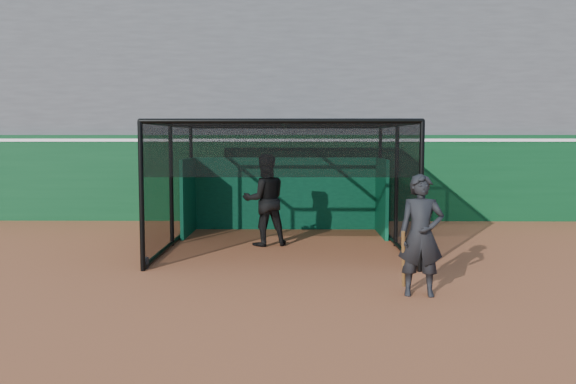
{
  "coord_description": "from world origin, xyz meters",
  "views": [
    {
      "loc": [
        1.07,
        -9.29,
        2.39
      ],
      "look_at": [
        0.94,
        2.0,
        1.4
      ],
      "focal_mm": 38.0,
      "sensor_mm": 36.0,
      "label": 1
    }
  ],
  "objects": [
    {
      "name": "ground",
      "position": [
        0.0,
        0.0,
        0.0
      ],
      "size": [
        120.0,
        120.0,
        0.0
      ],
      "primitive_type": "plane",
      "color": "#974E2C",
      "rests_on": "ground"
    },
    {
      "name": "outfield_wall",
      "position": [
        0.0,
        8.5,
        1.29
      ],
      "size": [
        50.0,
        0.5,
        2.5
      ],
      "color": "#0A3A1A",
      "rests_on": "ground"
    },
    {
      "name": "grandstand",
      "position": [
        0.0,
        12.27,
        4.48
      ],
      "size": [
        50.0,
        7.85,
        8.95
      ],
      "color": "#4C4C4F",
      "rests_on": "ground"
    },
    {
      "name": "batting_cage",
      "position": [
        0.82,
        4.21,
        1.35
      ],
      "size": [
        5.1,
        5.37,
        2.7
      ],
      "color": "black",
      "rests_on": "ground"
    },
    {
      "name": "batter",
      "position": [
        0.4,
        4.23,
        1.02
      ],
      "size": [
        1.18,
        1.03,
        2.05
      ],
      "primitive_type": "imported",
      "rotation": [
        0.0,
        0.0,
        3.43
      ],
      "color": "black",
      "rests_on": "ground"
    },
    {
      "name": "on_deck_player",
      "position": [
        2.99,
        -0.13,
        0.92
      ],
      "size": [
        0.72,
        0.51,
        1.85
      ],
      "color": "black",
      "rests_on": "ground"
    }
  ]
}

